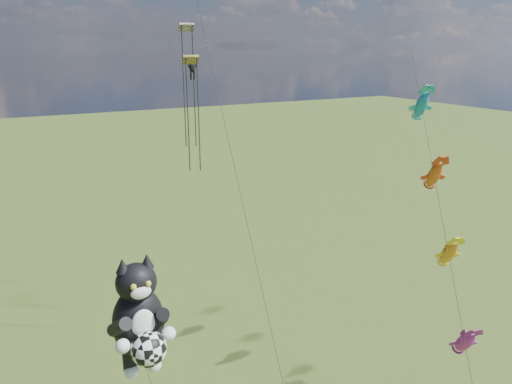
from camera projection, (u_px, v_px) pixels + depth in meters
name	position (u px, v px, depth m)	size (l,w,h in m)	color
cat_kite_rig	(140.00, 319.00, 23.27)	(3.02, 4.34, 11.75)	brown
fish_windsock_rig	(441.00, 214.00, 28.96)	(6.85, 14.52, 20.54)	brown
parafoil_rig	(194.00, 79.00, 32.93)	(2.03, 17.54, 27.68)	brown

